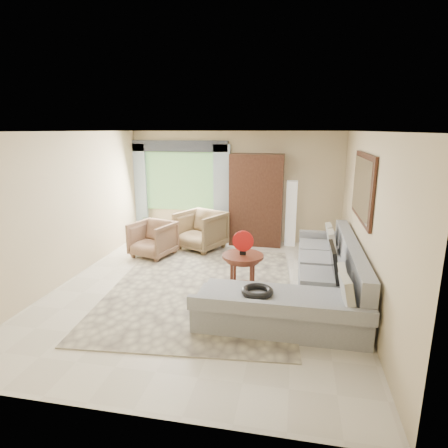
% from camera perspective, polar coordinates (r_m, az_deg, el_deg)
% --- Properties ---
extents(ground, '(6.00, 6.00, 0.00)m').
position_cam_1_polar(ground, '(6.50, -2.79, -9.66)').
color(ground, silver).
rests_on(ground, ground).
extents(area_rug, '(3.32, 4.24, 0.02)m').
position_cam_1_polar(area_rug, '(6.48, -3.39, -9.65)').
color(area_rug, beige).
rests_on(area_rug, ground).
extents(sectional_sofa, '(2.30, 3.46, 0.90)m').
position_cam_1_polar(sectional_sofa, '(6.07, 13.54, -8.93)').
color(sectional_sofa, '#9DA0A5').
rests_on(sectional_sofa, ground).
extents(tv_screen, '(0.14, 0.74, 0.48)m').
position_cam_1_polar(tv_screen, '(5.83, 16.45, -5.49)').
color(tv_screen, black).
rests_on(tv_screen, sectional_sofa).
extents(garden_hose, '(0.43, 0.43, 0.09)m').
position_cam_1_polar(garden_hose, '(5.06, 5.10, -10.18)').
color(garden_hose, black).
rests_on(garden_hose, sectional_sofa).
extents(coffee_table, '(0.67, 0.67, 0.67)m').
position_cam_1_polar(coffee_table, '(6.16, 2.86, -7.50)').
color(coffee_table, '#502315').
rests_on(coffee_table, ground).
extents(red_disc, '(0.34, 0.03, 0.34)m').
position_cam_1_polar(red_disc, '(5.98, 2.92, -2.61)').
color(red_disc, red).
rests_on(red_disc, coffee_table).
extents(armchair_left, '(1.00, 1.01, 0.75)m').
position_cam_1_polar(armchair_left, '(8.07, -10.78, -2.27)').
color(armchair_left, '#8B624B').
rests_on(armchair_left, ground).
extents(armchair_right, '(1.23, 1.24, 0.86)m').
position_cam_1_polar(armchair_right, '(8.41, -3.57, -0.98)').
color(armchair_right, olive).
rests_on(armchair_right, ground).
extents(potted_plant, '(0.60, 0.56, 0.54)m').
position_cam_1_polar(potted_plant, '(9.61, -11.94, -0.32)').
color(potted_plant, '#999999').
rests_on(potted_plant, ground).
extents(armoire, '(1.20, 0.55, 2.10)m').
position_cam_1_polar(armoire, '(8.68, 4.96, 3.68)').
color(armoire, black).
rests_on(armoire, ground).
extents(floor_lamp, '(0.24, 0.24, 1.50)m').
position_cam_1_polar(floor_lamp, '(8.75, 10.17, 1.59)').
color(floor_lamp, silver).
rests_on(floor_lamp, ground).
extents(window, '(1.80, 0.04, 1.40)m').
position_cam_1_polar(window, '(9.26, -6.67, 6.48)').
color(window, '#669E59').
rests_on(window, wall_back).
extents(curtain_left, '(0.40, 0.08, 2.30)m').
position_cam_1_polar(curtain_left, '(9.58, -12.81, 4.97)').
color(curtain_left, '#9EB7CC').
rests_on(curtain_left, ground).
extents(curtain_right, '(0.40, 0.08, 2.30)m').
position_cam_1_polar(curtain_right, '(8.94, -0.35, 4.69)').
color(curtain_right, '#9EB7CC').
rests_on(curtain_right, ground).
extents(valance, '(2.40, 0.12, 0.26)m').
position_cam_1_polar(valance, '(9.11, -6.96, 11.73)').
color(valance, '#1E232D').
rests_on(valance, wall_back).
extents(wall_mirror, '(0.05, 1.70, 1.05)m').
position_cam_1_polar(wall_mirror, '(6.26, 20.38, 5.26)').
color(wall_mirror, black).
rests_on(wall_mirror, wall_right).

